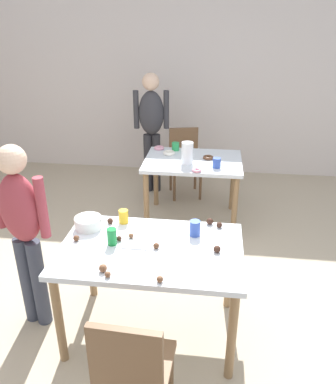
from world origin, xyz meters
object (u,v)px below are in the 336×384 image
at_px(dining_table_near, 151,259).
at_px(person_adult_far, 151,123).
at_px(pitcher_far, 187,153).
at_px(chair_near_table, 132,368).
at_px(mixing_bowl, 88,223).
at_px(chair_far_table, 185,158).
at_px(soda_can, 112,237).
at_px(person_girl_near, 23,225).
at_px(dining_table_far, 193,169).

bearing_deg(dining_table_near, person_adult_far, 99.23).
bearing_deg(pitcher_far, chair_near_table, -92.14).
height_order(person_adult_far, pitcher_far, person_adult_far).
bearing_deg(person_adult_far, mixing_bowl, -92.27).
bearing_deg(chair_far_table, soda_can, -96.57).
bearing_deg(chair_far_table, chair_near_table, -89.89).
distance_m(soda_can, pitcher_far, 1.71).
distance_m(person_girl_near, soda_can, 0.64).
relative_size(soda_can, pitcher_far, 0.51).
xyz_separation_m(dining_table_near, chair_near_table, (0.02, -0.79, -0.16)).
height_order(chair_near_table, person_adult_far, person_adult_far).
xyz_separation_m(dining_table_far, chair_far_table, (-0.15, 0.75, -0.15)).
distance_m(dining_table_far, chair_near_table, 2.59).
relative_size(dining_table_near, soda_can, 10.39).
bearing_deg(pitcher_far, dining_table_far, 66.84).
relative_size(chair_near_table, person_girl_near, 0.60).
xyz_separation_m(person_adult_far, soda_can, (0.14, -2.55, -0.13)).
relative_size(person_girl_near, soda_can, 11.92).
xyz_separation_m(chair_near_table, pitcher_far, (0.09, 2.46, 0.37)).
xyz_separation_m(dining_table_near, pitcher_far, (0.12, 1.67, 0.21)).
xyz_separation_m(dining_table_near, dining_table_far, (0.17, 1.80, -0.01)).
relative_size(chair_near_table, chair_far_table, 1.00).
bearing_deg(dining_table_far, mixing_bowl, -113.20).
height_order(dining_table_far, pitcher_far, pitcher_far).
relative_size(chair_far_table, person_adult_far, 0.56).
relative_size(chair_far_table, pitcher_far, 3.67).
bearing_deg(dining_table_near, soda_can, 178.09).
bearing_deg(mixing_bowl, person_adult_far, 87.73).
bearing_deg(dining_table_near, mixing_bowl, 157.75).
xyz_separation_m(chair_far_table, soda_can, (-0.29, -2.54, 0.31)).
bearing_deg(soda_can, dining_table_far, 75.99).
distance_m(dining_table_near, chair_far_table, 2.56).
distance_m(chair_near_table, mixing_bowl, 1.17).
xyz_separation_m(chair_far_table, pitcher_far, (0.10, -0.88, 0.37)).
bearing_deg(chair_far_table, mixing_bowl, -102.70).
bearing_deg(soda_can, person_adult_far, 93.18).
distance_m(dining_table_far, mixing_bowl, 1.74).
relative_size(person_adult_far, soda_can, 12.84).
relative_size(chair_near_table, mixing_bowl, 4.30).
bearing_deg(dining_table_far, person_adult_far, 127.62).
relative_size(chair_far_table, soda_can, 7.13).
relative_size(chair_near_table, person_adult_far, 0.56).
height_order(chair_near_table, person_girl_near, person_girl_near).
height_order(chair_far_table, pitcher_far, pitcher_far).
bearing_deg(mixing_bowl, soda_can, -40.30).
bearing_deg(dining_table_near, dining_table_far, 84.53).
distance_m(chair_near_table, person_girl_near, 1.28).
bearing_deg(dining_table_near, person_girl_near, 179.93).
bearing_deg(person_girl_near, chair_far_table, 69.93).
height_order(person_adult_far, mixing_bowl, person_adult_far).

